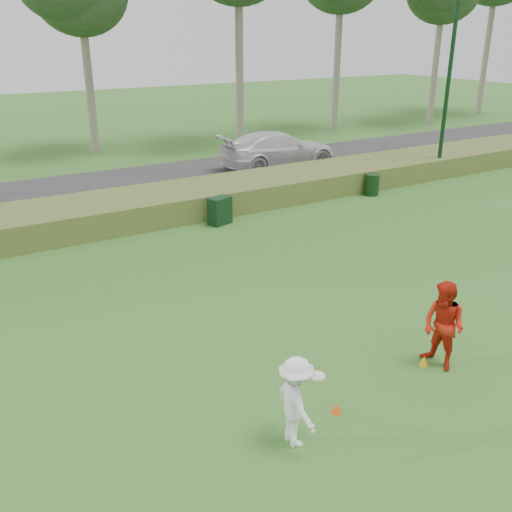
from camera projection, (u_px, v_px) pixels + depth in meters
ground at (363, 384)px, 10.98m from camera, size 120.00×120.00×0.00m
reed_strip at (141, 207)px, 20.37m from camera, size 80.00×3.00×0.90m
park_road at (101, 188)px, 24.51m from camera, size 80.00×6.00×0.06m
lamp_post at (452, 49)px, 24.36m from camera, size 0.70×0.70×8.18m
player_white at (296, 402)px, 9.16m from camera, size 0.87×1.07×1.59m
player_red at (444, 326)px, 11.24m from camera, size 0.75×0.93×1.84m
cone_orange at (336, 408)px, 10.12m from camera, size 0.19×0.19×0.20m
cone_yellow at (424, 361)px, 11.57m from camera, size 0.19×0.19×0.21m
utility_cabinet at (220, 211)px, 19.86m from camera, size 0.87×0.68×0.96m
trash_bin at (372, 185)px, 23.38m from camera, size 0.71×0.71×0.87m
car_right at (278, 149)px, 27.76m from camera, size 6.01×2.63×1.72m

